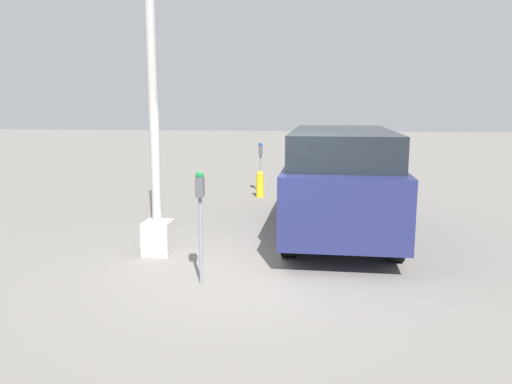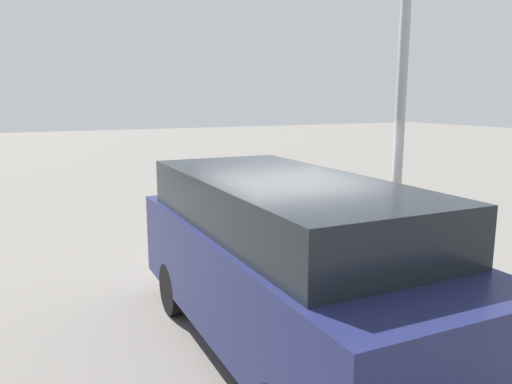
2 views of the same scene
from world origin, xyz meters
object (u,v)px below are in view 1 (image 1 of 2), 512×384
at_px(parking_meter_far, 261,156).
at_px(fire_hydrant, 260,184).
at_px(parking_meter_near, 200,202).
at_px(parked_van, 341,178).
at_px(lamp_post, 153,107).

bearing_deg(parking_meter_far, fire_hydrant, 177.18).
distance_m(parking_meter_near, parking_meter_far, 7.30).
bearing_deg(fire_hydrant, parked_van, -152.27).
height_order(parking_meter_near, fire_hydrant, parking_meter_near).
relative_size(parking_meter_near, fire_hydrant, 2.22).
bearing_deg(lamp_post, parking_meter_far, -9.47).
relative_size(lamp_post, parked_van, 1.39).
distance_m(parking_meter_near, parked_van, 3.52).
height_order(parking_meter_far, lamp_post, lamp_post).
bearing_deg(lamp_post, parked_van, -61.39).
xyz_separation_m(lamp_post, fire_hydrant, (5.30, -1.07, -2.04)).
bearing_deg(parked_van, lamp_post, 119.51).
relative_size(parking_meter_far, lamp_post, 0.20).
xyz_separation_m(parking_meter_far, parked_van, (-4.38, -2.00, 0.06)).
distance_m(parked_van, fire_hydrant, 4.21).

